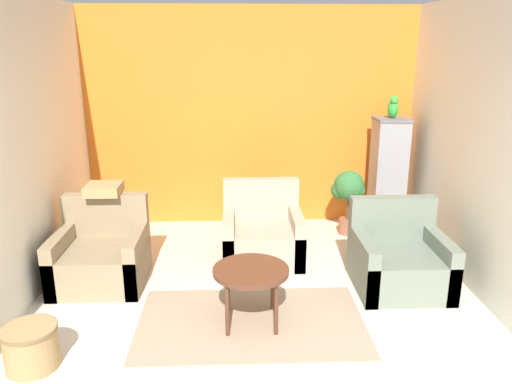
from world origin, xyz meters
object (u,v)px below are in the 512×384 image
at_px(armchair_left, 102,257).
at_px(wicker_basket, 31,346).
at_px(parrot, 393,108).
at_px(potted_plant, 348,191).
at_px(coffee_table, 251,274).
at_px(armchair_right, 399,261).
at_px(birdcage, 387,178).
at_px(armchair_middle, 262,235).

xyz_separation_m(armchair_left, wicker_basket, (-0.17, -1.39, -0.09)).
distance_m(parrot, potted_plant, 1.14).
distance_m(coffee_table, armchair_right, 1.61).
bearing_deg(armchair_right, armchair_left, 175.55).
bearing_deg(armchair_left, potted_plant, 23.64).
relative_size(armchair_right, birdcage, 0.60).
distance_m(birdcage, parrot, 0.87).
bearing_deg(coffee_table, armchair_right, 23.12).
distance_m(coffee_table, armchair_middle, 1.40).
relative_size(birdcage, potted_plant, 1.77).
relative_size(birdcage, wicker_basket, 3.54).
xyz_separation_m(armchair_middle, birdcage, (1.62, 0.80, 0.43)).
bearing_deg(parrot, birdcage, -90.00).
distance_m(coffee_table, parrot, 3.02).
bearing_deg(armchair_right, birdcage, 78.42).
height_order(potted_plant, wicker_basket, potted_plant).
relative_size(armchair_middle, birdcage, 0.60).
distance_m(coffee_table, armchair_left, 1.71).
bearing_deg(coffee_table, armchair_left, 149.80).
bearing_deg(armchair_right, parrot, 78.44).
xyz_separation_m(coffee_table, parrot, (1.78, 2.17, 1.10)).
relative_size(coffee_table, armchair_middle, 0.74).
distance_m(coffee_table, birdcage, 2.82).
distance_m(armchair_right, birdcage, 1.63).
height_order(armchair_left, armchair_middle, same).
bearing_deg(potted_plant, coffee_table, -121.75).
height_order(armchair_middle, birdcage, birdcage).
distance_m(coffee_table, potted_plant, 2.42).
distance_m(armchair_right, wicker_basket, 3.32).
relative_size(armchair_left, armchair_right, 1.00).
height_order(armchair_middle, wicker_basket, armchair_middle).
height_order(birdcage, potted_plant, birdcage).
relative_size(armchair_left, wicker_basket, 2.12).
bearing_deg(armchair_right, coffee_table, -156.88).
relative_size(coffee_table, armchair_right, 0.74).
bearing_deg(potted_plant, wicker_basket, -138.37).
bearing_deg(armchair_right, armchair_middle, 150.10).
distance_m(armchair_middle, birdcage, 1.85).
height_order(armchair_right, potted_plant, armchair_right).
relative_size(armchair_left, parrot, 3.16).
relative_size(armchair_middle, parrot, 3.16).
bearing_deg(coffee_table, armchair_middle, 82.96).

